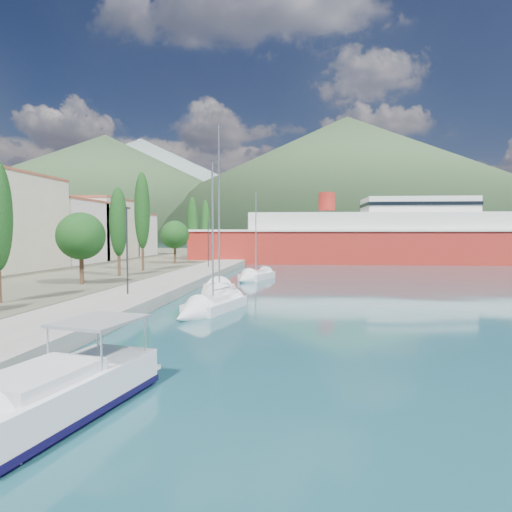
# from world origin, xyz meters

# --- Properties ---
(ground) EXTENTS (1400.00, 1400.00, 0.00)m
(ground) POSITION_xyz_m (0.00, 120.00, 0.00)
(ground) COLOR #1B4B53
(quay) EXTENTS (5.00, 88.00, 0.80)m
(quay) POSITION_xyz_m (-9.00, 26.00, 0.40)
(quay) COLOR gray
(quay) RESTS_ON ground
(hills_far) EXTENTS (1480.00, 900.00, 180.00)m
(hills_far) POSITION_xyz_m (138.59, 618.73, 77.39)
(hills_far) COLOR slate
(hills_far) RESTS_ON ground
(hills_near) EXTENTS (1010.00, 520.00, 115.00)m
(hills_near) POSITION_xyz_m (98.04, 372.50, 49.18)
(hills_near) COLOR #31492B
(hills_near) RESTS_ON ground
(town_buildings) EXTENTS (9.20, 69.20, 11.30)m
(town_buildings) POSITION_xyz_m (-32.00, 36.91, 5.57)
(town_buildings) COLOR beige
(town_buildings) RESTS_ON land_strip
(tree_row) EXTENTS (4.07, 62.49, 11.47)m
(tree_row) POSITION_xyz_m (-15.60, 33.12, 5.85)
(tree_row) COLOR #47301E
(tree_row) RESTS_ON land_strip
(lamp_posts) EXTENTS (0.15, 46.78, 6.06)m
(lamp_posts) POSITION_xyz_m (-9.00, 14.66, 4.08)
(lamp_posts) COLOR #2D2D33
(lamp_posts) RESTS_ON quay
(motor_cruiser) EXTENTS (4.00, 8.58, 3.05)m
(motor_cruiser) POSITION_xyz_m (-3.55, -5.28, 0.50)
(motor_cruiser) COLOR black
(motor_cruiser) RESTS_ON ground
(sailboat_near) EXTENTS (4.05, 7.55, 10.40)m
(sailboat_near) POSITION_xyz_m (-2.99, 10.91, 0.29)
(sailboat_near) COLOR silver
(sailboat_near) RESTS_ON ground
(sailboat_mid) EXTENTS (4.58, 10.11, 14.08)m
(sailboat_mid) POSITION_xyz_m (-2.74, 15.01, 0.33)
(sailboat_mid) COLOR silver
(sailboat_mid) RESTS_ON ground
(sailboat_far) EXTENTS (4.23, 7.42, 10.40)m
(sailboat_far) POSITION_xyz_m (-2.53, 30.27, 0.30)
(sailboat_far) COLOR silver
(sailboat_far) RESTS_ON ground
(ferry) EXTENTS (65.02, 16.97, 12.79)m
(ferry) POSITION_xyz_m (15.90, 61.30, 3.89)
(ferry) COLOR #A3231B
(ferry) RESTS_ON ground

